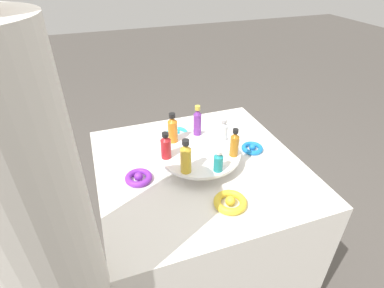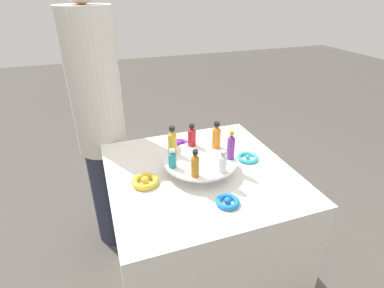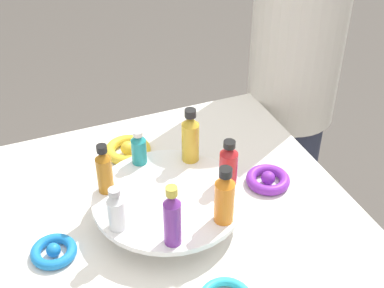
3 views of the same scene
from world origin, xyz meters
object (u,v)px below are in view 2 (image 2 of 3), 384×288
Objects in this scene: bottle_orange at (216,136)px; bottle_purple at (231,146)px; bottle_amber at (195,165)px; ribbon_bow_gold at (145,181)px; bottle_gold at (172,141)px; bottle_clear at (223,162)px; ribbon_bow_teal at (248,158)px; ribbon_bow_blue at (228,202)px; bottle_teal at (172,159)px; bottle_red at (192,136)px; ribbon_bow_purple at (180,144)px; person_figure at (101,127)px; display_stand at (200,163)px.

bottle_purple is at bearing 9.34° from bottle_orange.
ribbon_bow_gold is at bearing -117.90° from bottle_amber.
ribbon_bow_gold is at bearing -54.80° from bottle_gold.
bottle_clear reaches higher than ribbon_bow_teal.
bottle_gold is 0.38m from ribbon_bow_blue.
bottle_teal is 0.63× the size of bottle_purple.
bottle_red reaches higher than ribbon_bow_purple.
bottle_clear reaches higher than ribbon_bow_gold.
person_figure is (-0.65, -0.32, -0.07)m from bottle_amber.
bottle_orange is 1.12× the size of ribbon_bow_gold.
ribbon_bow_blue is (0.33, -0.09, -0.11)m from bottle_orange.
bottle_orange is 0.19m from ribbon_bow_teal.
ribbon_bow_blue is (0.13, -0.03, -0.10)m from bottle_clear.
ribbon_bow_teal is 0.06× the size of person_figure.
bottle_orange reaches higher than ribbon_bow_blue.
display_stand is 3.23× the size of ribbon_bow_teal.
ribbon_bow_purple is (-0.16, 0.08, -0.11)m from bottle_gold.
bottle_clear is at bearing 35.06° from bottle_gold.
bottle_red is at bearing -144.94° from bottle_purple.
bottle_clear is (0.21, 0.15, -0.02)m from bottle_gold.
bottle_amber is 0.19m from ribbon_bow_blue.
person_figure reaches higher than bottle_amber.
ribbon_bow_gold is at bearing -40.92° from ribbon_bow_purple.
person_figure reaches higher than bottle_clear.
ribbon_bow_gold is at bearing -130.92° from ribbon_bow_blue.
bottle_purple is 0.27m from ribbon_bow_blue.
display_stand is 3.36× the size of bottle_clear.
bottle_red reaches higher than display_stand.
ribbon_bow_purple is at bearing -130.92° from ribbon_bow_teal.
bottle_purple reaches higher than ribbon_bow_gold.
ribbon_bow_gold is at bearing -59.78° from bottle_red.
ribbon_bow_purple is (-0.37, 0.05, -0.10)m from bottle_amber.
bottle_amber reaches higher than ribbon_bow_teal.
bottle_purple is (0.12, 0.02, 0.00)m from bottle_orange.
bottle_clear reaches higher than display_stand.
display_stand is 2.77× the size of bottle_amber.
bottle_orange reaches higher than ribbon_bow_teal.
bottle_amber is 0.12m from bottle_clear.
ribbon_bow_teal is (-0.27, 0.23, -0.00)m from ribbon_bow_blue.
bottle_purple is at bearing 112.20° from bottle_amber.
bottle_teal reaches higher than ribbon_bow_teal.
bottle_amber is 0.21m from bottle_purple.
bottle_teal is at bearing -22.62° from ribbon_bow_purple.
ribbon_bow_blue is (0.39, 0.01, -0.10)m from bottle_red.
bottle_red is 0.21m from bottle_teal.
ribbon_bow_gold is (-0.10, -0.19, -0.10)m from bottle_amber.
bottle_red is at bearing -178.55° from ribbon_bow_blue.
ribbon_bow_blue is 0.90× the size of ribbon_bow_purple.
ribbon_bow_teal is 0.83m from person_figure.
person_figure is at bearing -153.79° from bottle_amber.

